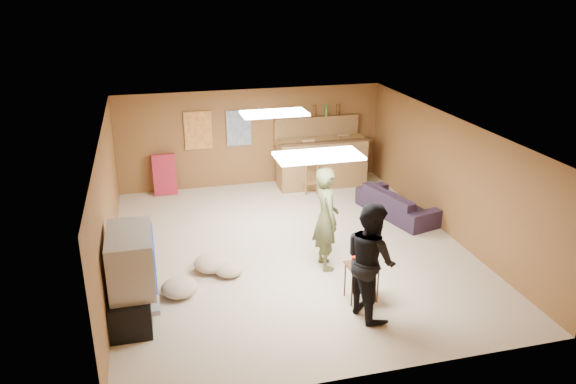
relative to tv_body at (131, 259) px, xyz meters
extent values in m
plane|color=#C4B196|center=(2.65, 1.50, -0.90)|extent=(7.00, 7.00, 0.00)
cube|color=silver|center=(2.65, 1.50, 1.30)|extent=(6.00, 7.00, 0.02)
cube|color=brown|center=(2.65, 5.00, 0.20)|extent=(6.00, 0.02, 2.20)
cube|color=brown|center=(2.65, -2.00, 0.20)|extent=(6.00, 0.02, 2.20)
cube|color=brown|center=(-0.35, 1.50, 0.20)|extent=(0.02, 7.00, 2.20)
cube|color=brown|center=(5.65, 1.50, 0.20)|extent=(0.02, 7.00, 2.20)
cube|color=black|center=(-0.07, 0.00, -0.65)|extent=(0.55, 1.30, 0.50)
cube|color=#B2B2B7|center=(0.15, 0.00, -0.75)|extent=(0.35, 0.50, 0.08)
cube|color=#B2B2B7|center=(0.00, 0.00, 0.00)|extent=(0.60, 1.10, 0.80)
cube|color=navy|center=(0.31, 0.00, 0.00)|extent=(0.02, 0.95, 0.65)
cube|color=brown|center=(4.15, 4.45, -0.35)|extent=(2.00, 0.60, 1.10)
cube|color=#3C2313|center=(4.15, 4.20, 0.20)|extent=(2.10, 0.12, 0.05)
cube|color=brown|center=(4.15, 4.90, 0.60)|extent=(2.00, 0.18, 0.05)
cube|color=brown|center=(4.15, 4.92, 0.30)|extent=(2.00, 0.14, 0.60)
cube|color=#BF3F26|center=(1.45, 4.96, 0.45)|extent=(0.60, 0.03, 0.85)
cube|color=#334C99|center=(2.35, 4.96, 0.45)|extent=(0.55, 0.03, 0.80)
cube|color=#B52137|center=(0.65, 4.80, -0.45)|extent=(0.50, 0.26, 0.91)
cube|color=white|center=(2.65, 0.00, 1.27)|extent=(1.20, 0.60, 0.04)
cube|color=white|center=(2.65, 2.70, 1.27)|extent=(1.20, 0.60, 0.04)
imported|color=#4E5330|center=(3.04, 0.74, -0.04)|extent=(0.42, 0.63, 1.73)
imported|color=black|center=(3.20, -0.74, -0.05)|extent=(0.78, 0.93, 1.69)
imported|color=black|center=(5.09, 2.41, -0.63)|extent=(1.17, 1.98, 0.54)
cube|color=#3C2313|center=(3.23, -0.37, -0.61)|extent=(0.46, 0.37, 0.58)
cylinder|color=#AB1F0B|center=(3.13, -0.31, -0.26)|extent=(0.08, 0.08, 0.11)
cylinder|color=#AB1F0B|center=(3.30, -0.48, -0.27)|extent=(0.09, 0.09, 0.11)
cylinder|color=#2217A0|center=(3.37, -0.27, -0.27)|extent=(0.10, 0.10, 0.10)
ellipsoid|color=tan|center=(1.19, 1.07, -0.77)|extent=(0.72, 0.72, 0.26)
ellipsoid|color=tan|center=(1.45, 0.84, -0.80)|extent=(0.53, 0.53, 0.21)
ellipsoid|color=tan|center=(0.63, 0.42, -0.78)|extent=(0.59, 0.59, 0.25)
camera|label=1|loc=(0.38, -7.13, 3.59)|focal=35.00mm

